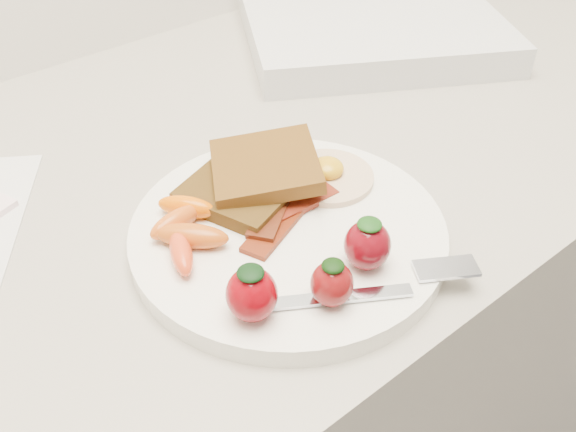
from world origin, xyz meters
TOP-DOWN VIEW (x-y plane):
  - counter at (0.00, 1.70)m, footprint 2.00×0.60m
  - plate at (0.02, 1.56)m, footprint 0.27×0.27m
  - toast_lower at (0.01, 1.62)m, footprint 0.12×0.12m
  - toast_upper at (0.04, 1.61)m, footprint 0.13×0.13m
  - fried_egg at (0.09, 1.58)m, footprint 0.09×0.09m
  - bacon_strips at (0.02, 1.57)m, footprint 0.11×0.08m
  - baby_carrots at (-0.06, 1.60)m, footprint 0.07×0.10m
  - strawberries at (-0.01, 1.48)m, footprint 0.14×0.06m
  - fork at (0.03, 1.45)m, footprint 0.17×0.09m
  - appliance at (0.36, 1.79)m, footprint 0.41×0.39m

SIDE VIEW (x-z plane):
  - counter at x=0.00m, z-range 0.00..0.90m
  - plate at x=0.02m, z-range 0.90..0.92m
  - appliance at x=0.36m, z-range 0.90..0.94m
  - fork at x=0.03m, z-range 0.92..0.92m
  - bacon_strips at x=0.02m, z-range 0.92..0.93m
  - fried_egg at x=0.09m, z-range 0.91..0.93m
  - toast_lower at x=0.01m, z-range 0.92..0.93m
  - baby_carrots at x=-0.06m, z-range 0.92..0.94m
  - toast_upper at x=0.04m, z-range 0.93..0.95m
  - strawberries at x=-0.01m, z-range 0.92..0.96m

